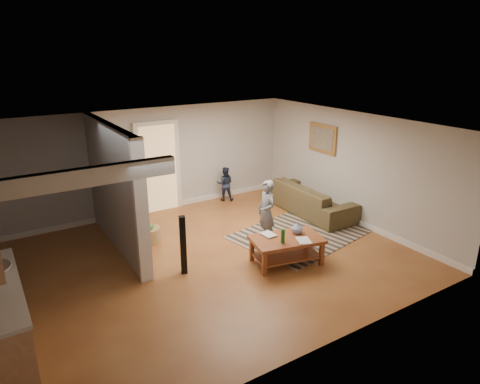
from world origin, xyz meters
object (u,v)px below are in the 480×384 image
at_px(sofa, 310,212).
at_px(coffee_table, 287,243).
at_px(toy_basket, 149,234).
at_px(child, 266,241).
at_px(tv_console, 127,202).
at_px(speaker_right, 117,212).
at_px(toddler, 225,200).
at_px(speaker_left, 183,245).

height_order(sofa, coffee_table, coffee_table).
xyz_separation_m(toy_basket, child, (2.05, -1.27, -0.17)).
relative_size(sofa, tv_console, 2.13).
xyz_separation_m(sofa, coffee_table, (-2.05, -1.71, 0.39)).
bearing_deg(toy_basket, sofa, -7.36).
xyz_separation_m(tv_console, child, (2.18, -2.12, -0.63)).
bearing_deg(sofa, coffee_table, 131.30).
height_order(speaker_right, toy_basket, speaker_right).
bearing_deg(speaker_right, tv_console, 33.64).
xyz_separation_m(coffee_table, child, (0.20, 0.94, -0.39)).
relative_size(speaker_right, toy_basket, 2.14).
xyz_separation_m(speaker_right, toy_basket, (0.40, -0.74, -0.33)).
height_order(tv_console, speaker_right, speaker_right).
bearing_deg(coffee_table, toddler, 78.08).
distance_m(toy_basket, child, 2.41).
bearing_deg(tv_console, coffee_table, -61.06).
relative_size(speaker_left, toddler, 1.20).
bearing_deg(speaker_right, sofa, -4.74).
relative_size(tv_console, child, 0.86).
bearing_deg(speaker_left, toddler, 67.58).
height_order(coffee_table, speaker_right, speaker_right).
bearing_deg(child, sofa, 115.22).
height_order(coffee_table, tv_console, tv_console).
bearing_deg(child, toy_basket, -118.91).
distance_m(speaker_right, child, 3.20).
bearing_deg(toddler, speaker_left, 79.29).
relative_size(speaker_right, child, 0.77).
distance_m(coffee_table, speaker_left, 1.91).
bearing_deg(tv_console, toddler, 6.41).
bearing_deg(toddler, coffee_table, 108.58).
bearing_deg(toy_basket, speaker_left, -87.73).
distance_m(coffee_table, child, 1.04).
bearing_deg(speaker_left, toy_basket, 111.06).
height_order(coffee_table, child, coffee_table).
bearing_deg(child, speaker_right, -126.53).
xyz_separation_m(speaker_left, toddler, (2.54, 2.90, -0.54)).
bearing_deg(sofa, tv_console, 73.04).
distance_m(sofa, speaker_left, 4.01).
bearing_deg(toddler, tv_console, 40.96).
distance_m(speaker_right, toy_basket, 0.90).
bearing_deg(speaker_left, tv_console, 113.52).
relative_size(tv_console, toy_basket, 2.39).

